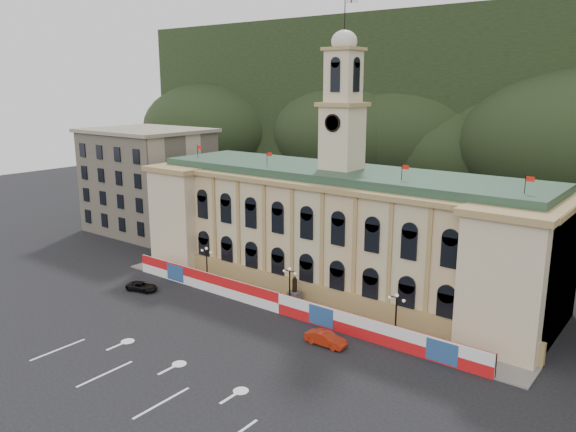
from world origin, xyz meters
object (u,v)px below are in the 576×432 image
Objects in this scene: black_suv at (142,286)px; lamp_center at (290,284)px; statue at (295,296)px; red_sedan at (326,339)px.

lamp_center is at bearing -85.42° from black_suv.
statue is at bearing 90.00° from lamp_center.
lamp_center reaches higher than red_sedan.
lamp_center reaches higher than black_suv.
statue is 0.81× the size of black_suv.
black_suv is (-18.80, -7.12, -2.49)m from lamp_center.
red_sedan is at bearing -102.95° from black_suv.
lamp_center is 1.15× the size of red_sedan.
lamp_center is at bearing -90.00° from statue.
lamp_center is at bearing 56.04° from red_sedan.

